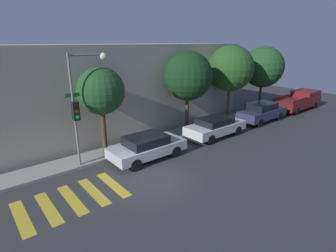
{
  "coord_description": "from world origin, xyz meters",
  "views": [
    {
      "loc": [
        -6.26,
        -8.96,
        6.22
      ],
      "look_at": [
        2.79,
        2.1,
        1.6
      ],
      "focal_mm": 28.0,
      "sensor_mm": 36.0,
      "label": 1
    }
  ],
  "objects_px": {
    "traffic_light_pole": "(81,97)",
    "tree_far_end": "(230,68)",
    "sedan_near_corner": "(147,146)",
    "tree_near_corner": "(101,91)",
    "tree_behind_truck": "(263,67)",
    "pickup_truck": "(299,100)",
    "sedan_far_end": "(262,112)",
    "tree_midblock": "(188,76)",
    "sedan_middle": "(215,126)"
  },
  "relations": [
    {
      "from": "pickup_truck",
      "to": "tree_behind_truck",
      "type": "xyz_separation_m",
      "value": [
        -3.79,
        1.86,
        3.21
      ]
    },
    {
      "from": "sedan_far_end",
      "to": "sedan_near_corner",
      "type": "bearing_deg",
      "value": -180.0
    },
    {
      "from": "sedan_far_end",
      "to": "pickup_truck",
      "type": "distance_m",
      "value": 6.36
    },
    {
      "from": "sedan_far_end",
      "to": "tree_behind_truck",
      "type": "height_order",
      "value": "tree_behind_truck"
    },
    {
      "from": "traffic_light_pole",
      "to": "tree_far_end",
      "type": "relative_size",
      "value": 0.96
    },
    {
      "from": "tree_far_end",
      "to": "traffic_light_pole",
      "type": "bearing_deg",
      "value": -177.24
    },
    {
      "from": "pickup_truck",
      "to": "tree_near_corner",
      "type": "xyz_separation_m",
      "value": [
        -19.25,
        1.86,
        2.84
      ]
    },
    {
      "from": "sedan_middle",
      "to": "tree_near_corner",
      "type": "xyz_separation_m",
      "value": [
        -7.25,
        1.86,
        2.98
      ]
    },
    {
      "from": "tree_near_corner",
      "to": "tree_far_end",
      "type": "xyz_separation_m",
      "value": [
        10.87,
        0.0,
        0.54
      ]
    },
    {
      "from": "sedan_far_end",
      "to": "tree_behind_truck",
      "type": "xyz_separation_m",
      "value": [
        2.56,
        1.86,
        3.27
      ]
    },
    {
      "from": "tree_midblock",
      "to": "sedan_middle",
      "type": "bearing_deg",
      "value": -63.7
    },
    {
      "from": "sedan_near_corner",
      "to": "tree_behind_truck",
      "type": "distance_m",
      "value": 14.38
    },
    {
      "from": "tree_far_end",
      "to": "tree_midblock",
      "type": "bearing_deg",
      "value": 180.0
    },
    {
      "from": "pickup_truck",
      "to": "tree_far_end",
      "type": "height_order",
      "value": "tree_far_end"
    },
    {
      "from": "sedan_near_corner",
      "to": "traffic_light_pole",
      "type": "bearing_deg",
      "value": 156.3
    },
    {
      "from": "tree_near_corner",
      "to": "tree_behind_truck",
      "type": "relative_size",
      "value": 0.85
    },
    {
      "from": "traffic_light_pole",
      "to": "tree_near_corner",
      "type": "bearing_deg",
      "value": 24.33
    },
    {
      "from": "sedan_middle",
      "to": "sedan_far_end",
      "type": "distance_m",
      "value": 5.65
    },
    {
      "from": "traffic_light_pole",
      "to": "tree_midblock",
      "type": "xyz_separation_m",
      "value": [
        7.63,
        0.59,
        0.36
      ]
    },
    {
      "from": "tree_midblock",
      "to": "sedan_near_corner",
      "type": "bearing_deg",
      "value": -158.56
    },
    {
      "from": "tree_midblock",
      "to": "pickup_truck",
      "type": "bearing_deg",
      "value": -8.19
    },
    {
      "from": "sedan_near_corner",
      "to": "pickup_truck",
      "type": "xyz_separation_m",
      "value": [
        17.65,
        0.0,
        0.14
      ]
    },
    {
      "from": "traffic_light_pole",
      "to": "tree_behind_truck",
      "type": "distance_m",
      "value": 16.77
    },
    {
      "from": "pickup_truck",
      "to": "tree_midblock",
      "type": "distance_m",
      "value": 13.42
    },
    {
      "from": "sedan_near_corner",
      "to": "sedan_far_end",
      "type": "distance_m",
      "value": 11.3
    },
    {
      "from": "traffic_light_pole",
      "to": "tree_midblock",
      "type": "distance_m",
      "value": 7.66
    },
    {
      "from": "sedan_middle",
      "to": "tree_far_end",
      "type": "relative_size",
      "value": 0.74
    },
    {
      "from": "traffic_light_pole",
      "to": "pickup_truck",
      "type": "relative_size",
      "value": 1.0
    },
    {
      "from": "sedan_far_end",
      "to": "tree_near_corner",
      "type": "bearing_deg",
      "value": 171.8
    },
    {
      "from": "pickup_truck",
      "to": "tree_near_corner",
      "type": "distance_m",
      "value": 19.55
    },
    {
      "from": "sedan_near_corner",
      "to": "pickup_truck",
      "type": "bearing_deg",
      "value": 0.0
    },
    {
      "from": "tree_midblock",
      "to": "tree_behind_truck",
      "type": "distance_m",
      "value": 9.13
    },
    {
      "from": "tree_near_corner",
      "to": "tree_midblock",
      "type": "distance_m",
      "value": 6.34
    },
    {
      "from": "traffic_light_pole",
      "to": "sedan_near_corner",
      "type": "xyz_separation_m",
      "value": [
        2.9,
        -1.27,
        -2.92
      ]
    },
    {
      "from": "traffic_light_pole",
      "to": "pickup_truck",
      "type": "height_order",
      "value": "traffic_light_pole"
    },
    {
      "from": "traffic_light_pole",
      "to": "sedan_middle",
      "type": "relative_size",
      "value": 1.3
    },
    {
      "from": "traffic_light_pole",
      "to": "sedan_near_corner",
      "type": "relative_size",
      "value": 1.35
    },
    {
      "from": "traffic_light_pole",
      "to": "sedan_far_end",
      "type": "xyz_separation_m",
      "value": [
        14.19,
        -1.27,
        -2.84
      ]
    },
    {
      "from": "tree_near_corner",
      "to": "tree_behind_truck",
      "type": "distance_m",
      "value": 15.46
    },
    {
      "from": "sedan_far_end",
      "to": "tree_near_corner",
      "type": "relative_size",
      "value": 0.94
    },
    {
      "from": "sedan_far_end",
      "to": "tree_behind_truck",
      "type": "distance_m",
      "value": 4.55
    },
    {
      "from": "pickup_truck",
      "to": "tree_near_corner",
      "type": "height_order",
      "value": "tree_near_corner"
    },
    {
      "from": "traffic_light_pole",
      "to": "tree_near_corner",
      "type": "distance_m",
      "value": 1.43
    },
    {
      "from": "sedan_near_corner",
      "to": "tree_midblock",
      "type": "bearing_deg",
      "value": 21.44
    },
    {
      "from": "tree_midblock",
      "to": "tree_far_end",
      "type": "height_order",
      "value": "tree_far_end"
    },
    {
      "from": "tree_near_corner",
      "to": "tree_midblock",
      "type": "bearing_deg",
      "value": 0.0
    },
    {
      "from": "tree_midblock",
      "to": "tree_behind_truck",
      "type": "bearing_deg",
      "value": -0.0
    },
    {
      "from": "tree_near_corner",
      "to": "pickup_truck",
      "type": "bearing_deg",
      "value": -5.51
    },
    {
      "from": "sedan_near_corner",
      "to": "tree_behind_truck",
      "type": "height_order",
      "value": "tree_behind_truck"
    },
    {
      "from": "pickup_truck",
      "to": "tree_far_end",
      "type": "relative_size",
      "value": 0.95
    }
  ]
}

